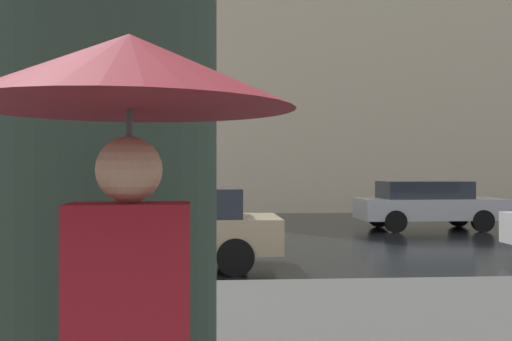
# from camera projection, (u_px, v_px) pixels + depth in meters

# --- Properties ---
(haussmann_block_corner) EXTENTS (19.83, 25.68, 23.28)m
(haussmann_block_corner) POSITION_uv_depth(u_px,v_px,m) (372.00, 3.00, 34.67)
(haussmann_block_corner) COLOR beige
(haussmann_block_corner) RESTS_ON ground_plane
(billboard_column) EXTENTS (1.40, 1.40, 3.41)m
(billboard_column) POSITION_uv_depth(u_px,v_px,m) (107.00, 141.00, 3.67)
(billboard_column) COLOR #28382D
(billboard_column) RESTS_ON sidewalk_pavement
(car_silver) EXTENTS (1.85, 4.10, 1.41)m
(car_silver) POSITION_uv_depth(u_px,v_px,m) (427.00, 204.00, 17.57)
(car_silver) COLOR #B7B7BC
(car_silver) RESTS_ON ground_plane
(car_champagne) EXTENTS (1.85, 4.10, 1.41)m
(car_champagne) POSITION_uv_depth(u_px,v_px,m) (164.00, 226.00, 10.52)
(car_champagne) COLOR tan
(car_champagne) RESTS_ON ground_plane
(pedestrian_in_red_jacket) EXTENTS (1.10, 1.10, 2.02)m
(pedestrian_in_red_jacket) POSITION_uv_depth(u_px,v_px,m) (129.00, 138.00, 1.98)
(pedestrian_in_red_jacket) COLOR maroon
(pedestrian_in_red_jacket) RESTS_ON sidewalk_pavement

